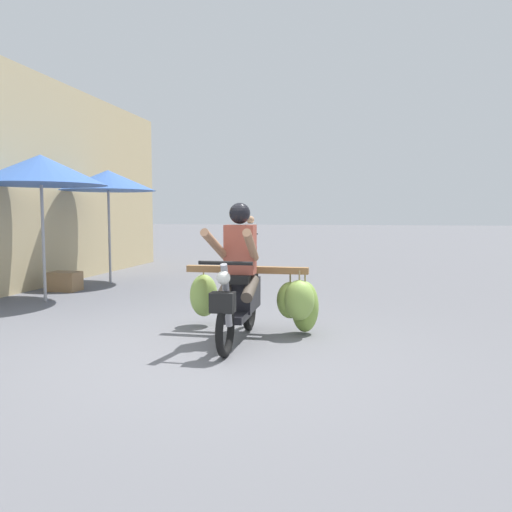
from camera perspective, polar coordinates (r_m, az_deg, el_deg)
ground_plane at (r=5.31m, az=-5.96°, el=-11.12°), size 120.00×120.00×0.00m
motorbike_main_loaded at (r=5.94m, az=-0.17°, el=-4.05°), size 1.73×1.79×1.58m
motorbike_distant_ahead_left at (r=12.69m, az=-0.66°, el=0.83°), size 0.67×1.57×1.40m
market_umbrella_near_shop at (r=8.99m, az=-23.28°, el=8.98°), size 2.10×2.10×2.41m
market_umbrella_further_along at (r=10.92m, az=-16.48°, el=8.23°), size 1.95×1.95×2.35m
produce_crate at (r=10.14m, az=-20.96°, el=-2.71°), size 0.56×0.40×0.36m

